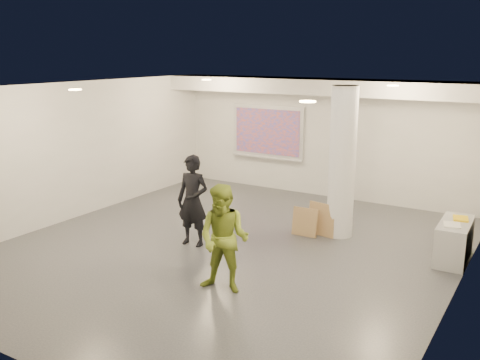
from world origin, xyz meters
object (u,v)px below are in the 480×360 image
Objects in this scene: projection_screen at (268,132)px; credenza at (454,241)px; man at (224,239)px; column at (342,163)px; woman at (193,201)px.

projection_screen is 1.72× the size of credenza.
projection_screen is 6.57m from man.
man is (-2.80, -3.16, 0.49)m from credenza.
woman is at bearing -138.36° from column.
man is at bearing -99.78° from column.
projection_screen is 1.24× the size of man.
man is at bearing -133.29° from credenza.
man is (2.52, -6.03, -0.68)m from projection_screen.
credenza is at bearing -5.55° from column.
projection_screen is at bearing 149.93° from credenza.
projection_screen is at bearing 139.44° from column.
column is 4.08m from projection_screen.
woman is (0.89, -4.62, -0.65)m from projection_screen.
credenza is at bearing -28.34° from projection_screen.
projection_screen reaches higher than man.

